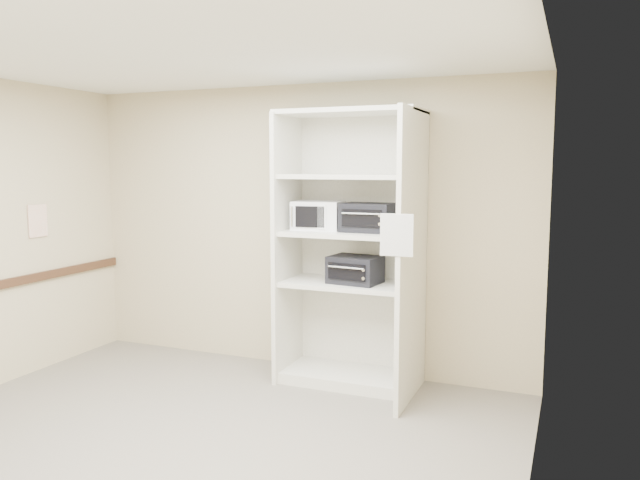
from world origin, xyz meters
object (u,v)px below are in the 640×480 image
at_px(microwave, 318,215).
at_px(toaster_oven_lower, 355,270).
at_px(shelving_unit, 355,259).
at_px(toaster_oven_upper, 368,217).

xyz_separation_m(microwave, toaster_oven_lower, (0.38, -0.07, -0.46)).
height_order(shelving_unit, microwave, shelving_unit).
xyz_separation_m(shelving_unit, toaster_oven_upper, (0.11, 0.04, 0.36)).
bearing_deg(toaster_oven_upper, toaster_oven_lower, -143.49).
bearing_deg(toaster_oven_lower, shelving_unit, 121.61).
relative_size(microwave, toaster_oven_lower, 1.00).
bearing_deg(shelving_unit, microwave, 173.77).
bearing_deg(toaster_oven_lower, toaster_oven_upper, 42.41).
xyz_separation_m(shelving_unit, toaster_oven_lower, (0.01, -0.03, -0.09)).
height_order(shelving_unit, toaster_oven_lower, shelving_unit).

